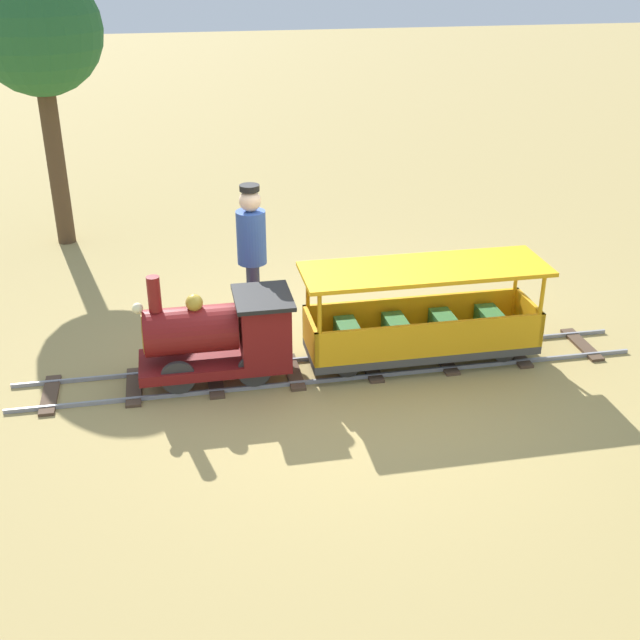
# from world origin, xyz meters

# --- Properties ---
(ground_plane) EXTENTS (60.00, 60.00, 0.00)m
(ground_plane) POSITION_xyz_m (0.00, 0.00, 0.00)
(ground_plane) COLOR #A38C51
(track) EXTENTS (0.70, 6.05, 0.04)m
(track) POSITION_xyz_m (0.00, 0.18, 0.02)
(track) COLOR gray
(track) RESTS_ON ground_plane
(locomotive) EXTENTS (0.66, 1.45, 1.07)m
(locomotive) POSITION_xyz_m (0.00, 1.22, 0.49)
(locomotive) COLOR maroon
(locomotive) RESTS_ON ground_plane
(passenger_car) EXTENTS (0.76, 2.35, 0.97)m
(passenger_car) POSITION_xyz_m (0.00, -0.72, 0.42)
(passenger_car) COLOR #3F3F3F
(passenger_car) RESTS_ON ground_plane
(conductor_person) EXTENTS (0.30, 0.30, 1.62)m
(conductor_person) POSITION_xyz_m (0.96, 0.81, 0.96)
(conductor_person) COLOR #282D47
(conductor_person) RESTS_ON ground_plane
(oak_tree_far) EXTENTS (1.60, 1.60, 3.57)m
(oak_tree_far) POSITION_xyz_m (4.24, 3.02, 2.72)
(oak_tree_far) COLOR #4C3823
(oak_tree_far) RESTS_ON ground_plane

